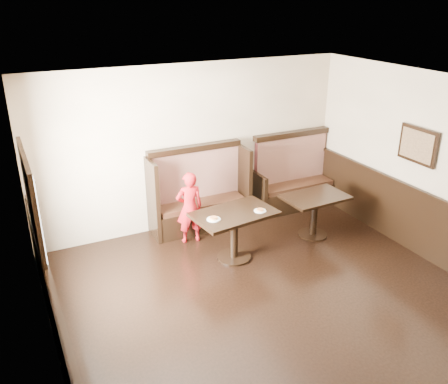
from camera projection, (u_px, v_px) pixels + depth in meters
ground at (308, 337)px, 5.68m from camera, size 7.00×7.00×0.00m
room_shell at (277, 284)px, 5.53m from camera, size 7.00×7.00×7.00m
booth_main at (199, 198)px, 8.20m from camera, size 1.75×0.72×1.45m
booth_neighbor at (293, 183)px, 9.01m from camera, size 1.65×0.72×1.45m
table_main at (234, 223)px, 7.15m from camera, size 1.31×0.91×0.78m
table_neighbor at (315, 206)px, 7.87m from camera, size 1.08×0.73×0.73m
child at (190, 208)px, 7.66m from camera, size 0.47×0.34×1.21m
pizza_plate_left at (214, 219)px, 6.86m from camera, size 0.20×0.20×0.04m
pizza_plate_right at (260, 210)px, 7.13m from camera, size 0.18×0.18×0.03m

